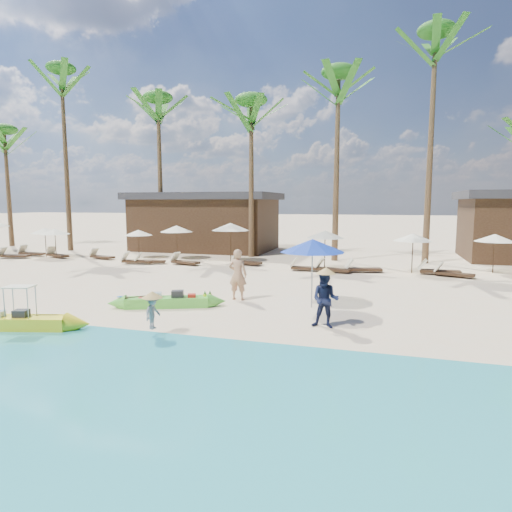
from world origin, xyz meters
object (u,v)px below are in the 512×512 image
(yellow_canoe, at_px, (15,322))
(blue_umbrella, at_px, (312,246))
(tourist, at_px, (238,275))
(green_canoe, at_px, (167,302))

(yellow_canoe, distance_m, blue_umbrella, 9.29)
(blue_umbrella, bearing_deg, tourist, 172.17)
(yellow_canoe, height_order, blue_umbrella, blue_umbrella)
(yellow_canoe, bearing_deg, blue_umbrella, 18.34)
(blue_umbrella, bearing_deg, green_canoe, -164.07)
(green_canoe, distance_m, yellow_canoe, 4.58)
(green_canoe, bearing_deg, yellow_canoe, -150.38)
(yellow_canoe, bearing_deg, green_canoe, 36.70)
(green_canoe, relative_size, yellow_canoe, 0.91)
(yellow_canoe, xyz_separation_m, tourist, (4.83, 5.32, 0.74))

